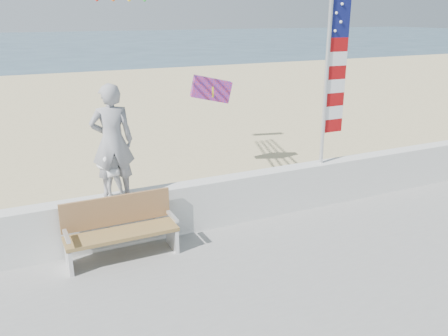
{
  "coord_description": "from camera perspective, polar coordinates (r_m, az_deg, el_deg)",
  "views": [
    {
      "loc": [
        -3.28,
        -5.5,
        4.0
      ],
      "look_at": [
        0.2,
        1.8,
        1.35
      ],
      "focal_mm": 38.0,
      "sensor_mm": 36.0,
      "label": 1
    }
  ],
  "objects": [
    {
      "name": "parafoil_kite",
      "position": [
        11.73,
        -1.44,
        9.43
      ],
      "size": [
        1.05,
        0.49,
        0.7
      ],
      "color": "red",
      "rests_on": "ground"
    },
    {
      "name": "child",
      "position": [
        8.02,
        -13.44,
        0.01
      ],
      "size": [
        0.56,
        0.49,
        0.98
      ],
      "primitive_type": "imported",
      "rotation": [
        0.0,
        0.0,
        2.85
      ],
      "color": "silver",
      "rests_on": "seawall"
    },
    {
      "name": "flag",
      "position": [
        9.59,
        12.9,
        11.68
      ],
      "size": [
        0.5,
        0.08,
        3.5
      ],
      "color": "silver",
      "rests_on": "seawall"
    },
    {
      "name": "ground",
      "position": [
        7.55,
        4.66,
        -13.92
      ],
      "size": [
        220.0,
        220.0,
        0.0
      ],
      "primitive_type": "plane",
      "color": "#2F4C5F",
      "rests_on": "ground"
    },
    {
      "name": "adult",
      "position": [
        7.91,
        -13.3,
        3.17
      ],
      "size": [
        0.75,
        0.56,
        1.88
      ],
      "primitive_type": "imported",
      "rotation": [
        0.0,
        0.0,
        2.98
      ],
      "color": "gray",
      "rests_on": "seawall"
    },
    {
      "name": "sand",
      "position": [
        15.38,
        -12.34,
        2.81
      ],
      "size": [
        90.0,
        40.0,
        0.08
      ],
      "primitive_type": "cube",
      "color": "#CBB987",
      "rests_on": "ground"
    },
    {
      "name": "bench",
      "position": [
        7.92,
        -12.39,
        -7.01
      ],
      "size": [
        1.8,
        0.57,
        1.0
      ],
      "color": "olive",
      "rests_on": "boardwalk"
    },
    {
      "name": "seawall",
      "position": [
        8.85,
        -1.73,
        -4.24
      ],
      "size": [
        30.0,
        0.35,
        0.9
      ],
      "primitive_type": "cube",
      "color": "silver",
      "rests_on": "boardwalk"
    }
  ]
}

